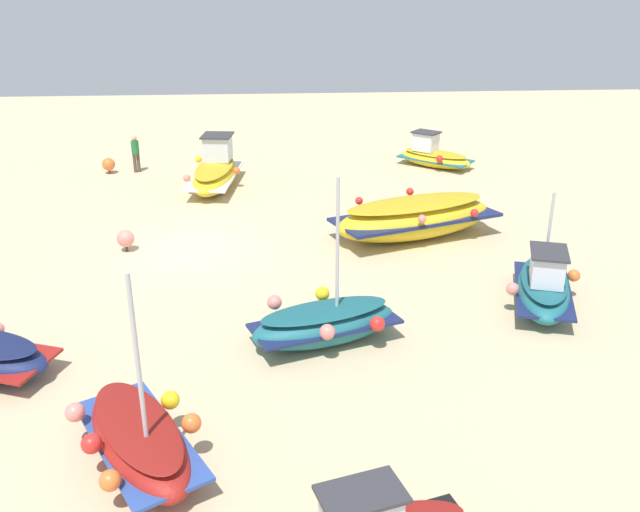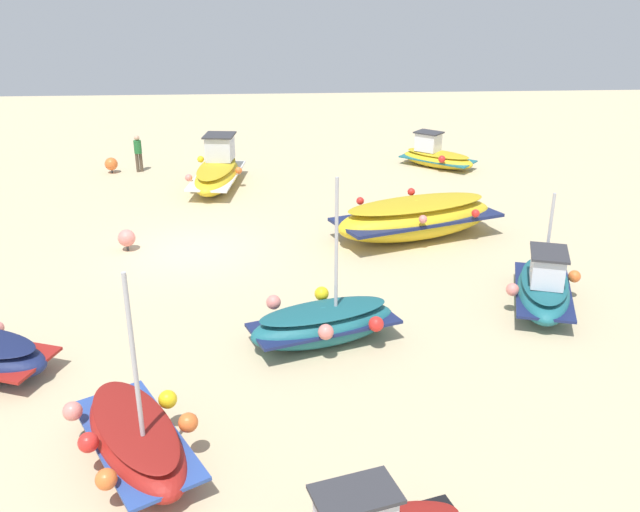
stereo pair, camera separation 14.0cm
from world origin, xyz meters
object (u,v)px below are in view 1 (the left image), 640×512
(fishing_boat_4, at_px, (215,172))
(mooring_buoy_0, at_px, (109,164))
(fishing_boat_2, at_px, (544,286))
(fishing_boat_5, at_px, (325,323))
(person_walking, at_px, (135,151))
(fishing_boat_6, at_px, (415,217))
(fishing_boat_1, at_px, (139,439))
(mooring_buoy_1, at_px, (126,239))
(fishing_boat_3, at_px, (434,156))

(fishing_boat_4, bearing_deg, mooring_buoy_0, 70.82)
(fishing_boat_2, height_order, fishing_boat_5, fishing_boat_5)
(fishing_boat_2, relative_size, fishing_boat_5, 0.94)
(fishing_boat_2, relative_size, person_walking, 2.37)
(fishing_boat_2, bearing_deg, fishing_boat_6, -138.24)
(fishing_boat_1, xyz_separation_m, fishing_boat_4, (16.81, -0.19, 0.16))
(fishing_boat_4, height_order, mooring_buoy_1, fishing_boat_4)
(fishing_boat_2, xyz_separation_m, person_walking, (13.82, 12.69, 0.35))
(fishing_boat_5, bearing_deg, mooring_buoy_0, -80.80)
(fishing_boat_1, bearing_deg, mooring_buoy_0, -15.89)
(fishing_boat_3, xyz_separation_m, fishing_boat_4, (-2.47, 9.43, 0.15))
(fishing_boat_1, relative_size, person_walking, 2.41)
(fishing_boat_4, distance_m, fishing_boat_5, 13.26)
(fishing_boat_3, xyz_separation_m, mooring_buoy_1, (-9.21, 11.73, -0.06))
(fishing_boat_2, xyz_separation_m, fishing_boat_3, (13.83, -0.29, -0.08))
(person_walking, relative_size, mooring_buoy_0, 2.35)
(fishing_boat_4, relative_size, mooring_buoy_1, 6.99)
(fishing_boat_2, height_order, person_walking, fishing_boat_2)
(fishing_boat_5, distance_m, fishing_boat_6, 7.50)
(fishing_boat_3, bearing_deg, fishing_boat_1, 104.49)
(fishing_boat_3, relative_size, fishing_boat_5, 0.84)
(fishing_boat_3, bearing_deg, fishing_boat_5, 109.46)
(mooring_buoy_0, bearing_deg, fishing_boat_5, -151.86)
(fishing_boat_4, xyz_separation_m, person_walking, (2.46, 3.55, 0.28))
(fishing_boat_6, bearing_deg, fishing_boat_2, -85.76)
(mooring_buoy_1, bearing_deg, fishing_boat_5, -136.89)
(fishing_boat_4, distance_m, mooring_buoy_0, 5.25)
(fishing_boat_6, height_order, mooring_buoy_1, fishing_boat_6)
(mooring_buoy_1, bearing_deg, mooring_buoy_0, 14.89)
(person_walking, height_order, mooring_buoy_1, person_walking)
(fishing_boat_2, distance_m, fishing_boat_4, 14.58)
(fishing_boat_5, xyz_separation_m, mooring_buoy_1, (6.08, 5.69, -0.08))
(fishing_boat_6, relative_size, mooring_buoy_0, 8.75)
(fishing_boat_2, bearing_deg, fishing_boat_1, -41.87)
(fishing_boat_1, height_order, fishing_boat_3, fishing_boat_1)
(person_walking, distance_m, mooring_buoy_0, 1.28)
(fishing_boat_3, relative_size, mooring_buoy_0, 5.00)
(fishing_boat_3, distance_m, fishing_boat_4, 9.74)
(fishing_boat_2, height_order, fishing_boat_4, fishing_boat_2)
(fishing_boat_3, bearing_deg, fishing_boat_4, 55.68)
(fishing_boat_5, height_order, mooring_buoy_0, fishing_boat_5)
(fishing_boat_1, xyz_separation_m, mooring_buoy_0, (19.12, 4.52, -0.07))
(fishing_boat_2, xyz_separation_m, fishing_boat_6, (5.19, 2.30, 0.12))
(mooring_buoy_0, bearing_deg, fishing_boat_6, -126.31)
(fishing_boat_4, xyz_separation_m, fishing_boat_6, (-6.17, -6.84, 0.05))
(fishing_boat_1, distance_m, fishing_boat_2, 10.80)
(fishing_boat_2, distance_m, fishing_boat_6, 5.68)
(fishing_boat_4, height_order, person_walking, fishing_boat_4)
(fishing_boat_1, xyz_separation_m, fishing_boat_5, (3.98, -3.58, 0.03))
(fishing_boat_5, xyz_separation_m, person_walking, (15.28, 6.93, 0.41))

